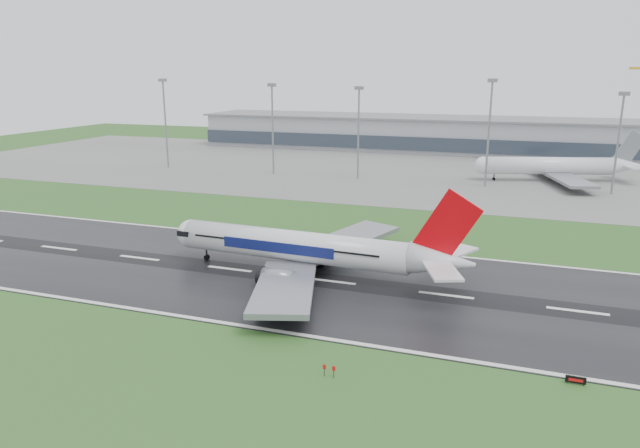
% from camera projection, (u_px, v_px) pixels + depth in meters
% --- Properties ---
extents(ground, '(520.00, 520.00, 0.00)m').
position_uv_depth(ground, '(331.00, 282.00, 101.46)').
color(ground, '#26521E').
rests_on(ground, ground).
extents(runway, '(400.00, 45.00, 0.10)m').
position_uv_depth(runway, '(331.00, 281.00, 101.45)').
color(runway, black).
rests_on(runway, ground).
extents(apron, '(400.00, 130.00, 0.08)m').
position_uv_depth(apron, '(435.00, 171.00, 215.60)').
color(apron, slate).
rests_on(apron, ground).
extents(terminal, '(240.00, 36.00, 15.00)m').
position_uv_depth(terminal, '(455.00, 135.00, 268.50)').
color(terminal, '#8F929A').
rests_on(terminal, ground).
extents(main_airliner, '(59.38, 56.79, 16.85)m').
position_uv_depth(main_airliner, '(313.00, 230.00, 102.82)').
color(main_airliner, silver).
rests_on(main_airliner, runway).
extents(parked_airliner, '(68.85, 66.19, 16.55)m').
position_uv_depth(parked_airliner, '(556.00, 157.00, 193.93)').
color(parked_airliner, silver).
rests_on(parked_airliner, apron).
extents(runway_sign, '(2.30, 0.78, 1.04)m').
position_uv_depth(runway_sign, '(576.00, 380.00, 67.87)').
color(runway_sign, black).
rests_on(runway_sign, ground).
extents(floodmast_0, '(0.64, 0.64, 32.43)m').
position_uv_depth(floodmast_0, '(166.00, 125.00, 220.43)').
color(floodmast_0, gray).
rests_on(floodmast_0, ground).
extents(floodmast_1, '(0.64, 0.64, 30.96)m').
position_uv_depth(floodmast_1, '(273.00, 131.00, 206.37)').
color(floodmast_1, gray).
rests_on(floodmast_1, ground).
extents(floodmast_2, '(0.64, 0.64, 30.17)m').
position_uv_depth(floodmast_2, '(358.00, 135.00, 196.33)').
color(floodmast_2, gray).
rests_on(floodmast_2, ground).
extents(floodmast_3, '(0.64, 0.64, 32.79)m').
position_uv_depth(floodmast_3, '(489.00, 136.00, 182.36)').
color(floodmast_3, gray).
rests_on(floodmast_3, ground).
extents(floodmast_4, '(0.64, 0.64, 29.21)m').
position_uv_depth(floodmast_4, '(617.00, 146.00, 171.00)').
color(floodmast_4, gray).
rests_on(floodmast_4, ground).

